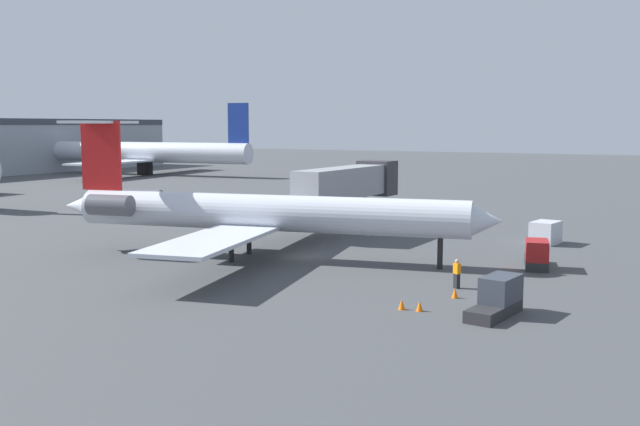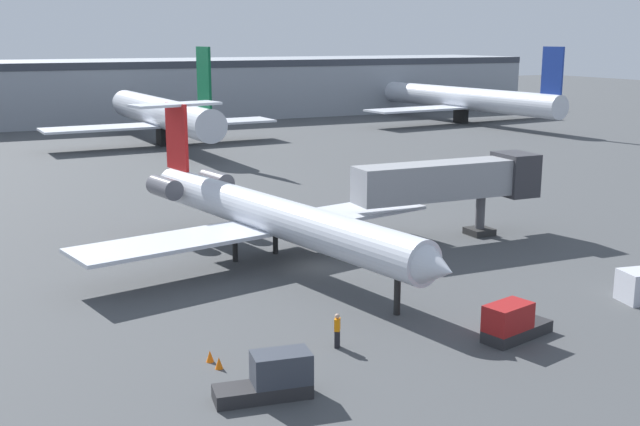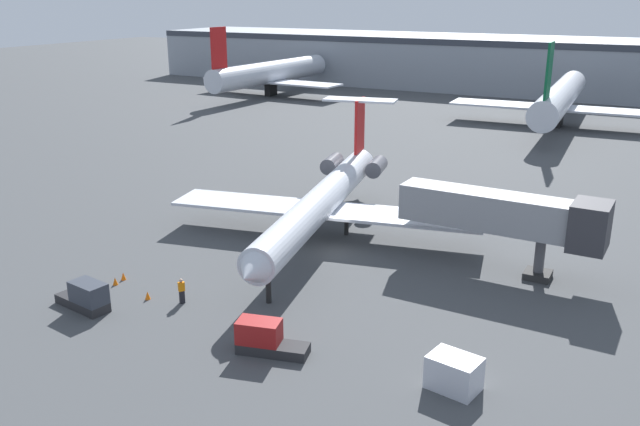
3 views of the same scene
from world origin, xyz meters
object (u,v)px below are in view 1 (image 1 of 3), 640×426
(jet_bridge, at_px, (352,182))
(cargo_container_uld, at_px, (545,233))
(ground_crew_marshaller, at_px, (457,274))
(regional_jet, at_px, (252,211))
(baggage_tug_lead, at_px, (498,298))
(baggage_tug_trailing, at_px, (536,255))
(traffic_cone_near, at_px, (455,293))
(parked_airliner_centre, at_px, (145,153))
(traffic_cone_mid, at_px, (402,304))
(traffic_cone_far, at_px, (420,306))

(jet_bridge, bearing_deg, cargo_container_uld, -86.64)
(ground_crew_marshaller, xyz_separation_m, cargo_container_uld, (18.50, -1.42, 0.03))
(regional_jet, height_order, baggage_tug_lead, regional_jet)
(regional_jet, height_order, baggage_tug_trailing, regional_jet)
(jet_bridge, xyz_separation_m, traffic_cone_near, (-19.88, -15.59, -4.03))
(parked_airliner_centre, bearing_deg, traffic_cone_mid, -131.83)
(ground_crew_marshaller, relative_size, parked_airliner_centre, 0.04)
(traffic_cone_near, bearing_deg, baggage_tug_trailing, -11.72)
(baggage_tug_lead, height_order, baggage_tug_trailing, same)
(jet_bridge, height_order, baggage_tug_lead, jet_bridge)
(cargo_container_uld, distance_m, traffic_cone_near, 20.87)
(traffic_cone_mid, bearing_deg, baggage_tug_lead, -74.68)
(regional_jet, height_order, traffic_cone_mid, regional_jet)
(baggage_tug_trailing, distance_m, traffic_cone_near, 10.72)
(cargo_container_uld, height_order, traffic_cone_mid, cargo_container_uld)
(jet_bridge, xyz_separation_m, baggage_tug_lead, (-22.30, -18.51, -3.47))
(baggage_tug_trailing, height_order, parked_airliner_centre, parked_airliner_centre)
(ground_crew_marshaller, height_order, traffic_cone_near, ground_crew_marshaller)
(traffic_cone_mid, bearing_deg, regional_jet, 59.98)
(traffic_cone_mid, bearing_deg, ground_crew_marshaller, -9.39)
(cargo_container_uld, bearing_deg, traffic_cone_near, 177.85)
(jet_bridge, distance_m, traffic_cone_far, 28.03)
(traffic_cone_far, bearing_deg, jet_bridge, 32.41)
(baggage_tug_lead, distance_m, traffic_cone_far, 3.85)
(traffic_cone_far, xyz_separation_m, parked_airliner_centre, (70.76, 80.11, 3.89))
(regional_jet, distance_m, traffic_cone_near, 17.03)
(jet_bridge, xyz_separation_m, baggage_tug_trailing, (-9.40, -17.77, -3.47))
(baggage_tug_trailing, relative_size, parked_airliner_centre, 0.10)
(traffic_cone_mid, xyz_separation_m, parked_airliner_centre, (70.88, 79.19, 3.89))
(ground_crew_marshaller, height_order, baggage_tug_lead, baggage_tug_lead)
(cargo_container_uld, bearing_deg, baggage_tug_trailing, -172.34)
(baggage_tug_lead, xyz_separation_m, baggage_tug_trailing, (12.90, 0.74, 0.00))
(baggage_tug_trailing, relative_size, cargo_container_uld, 1.51)
(cargo_container_uld, bearing_deg, traffic_cone_mid, 174.37)
(jet_bridge, height_order, ground_crew_marshaller, jet_bridge)
(baggage_tug_lead, xyz_separation_m, traffic_cone_mid, (-1.25, 4.55, -0.56))
(cargo_container_uld, relative_size, traffic_cone_mid, 5.08)
(regional_jet, distance_m, jet_bridge, 15.23)
(jet_bridge, xyz_separation_m, ground_crew_marshaller, (-17.54, -14.95, -3.45))
(ground_crew_marshaller, relative_size, baggage_tug_trailing, 0.40)
(regional_jet, relative_size, parked_airliner_centre, 0.72)
(regional_jet, relative_size, traffic_cone_far, 57.90)
(jet_bridge, xyz_separation_m, cargo_container_uld, (0.96, -16.37, -3.42))
(baggage_tug_lead, relative_size, traffic_cone_far, 7.58)
(jet_bridge, height_order, traffic_cone_far, jet_bridge)
(regional_jet, relative_size, jet_bridge, 2.20)
(baggage_tug_lead, bearing_deg, jet_bridge, 39.69)
(baggage_tug_trailing, height_order, traffic_cone_far, baggage_tug_trailing)
(baggage_tug_trailing, relative_size, traffic_cone_near, 7.67)
(traffic_cone_far, bearing_deg, traffic_cone_near, -11.51)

